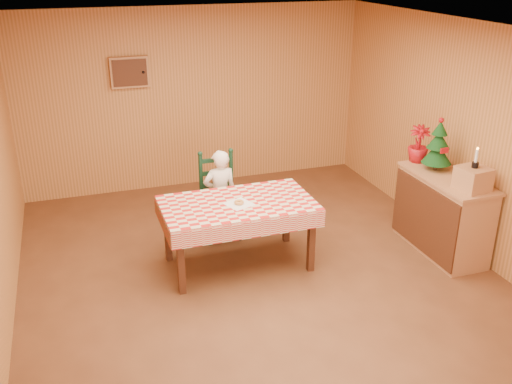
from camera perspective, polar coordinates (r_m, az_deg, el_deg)
ground at (r=6.22m, az=0.59°, el=-8.77°), size 6.00×6.00×0.00m
cabin_walls at (r=5.97m, az=-1.05°, el=8.94°), size 5.10×6.05×2.65m
dining_table at (r=6.19m, az=-1.84°, el=-1.73°), size 1.66×0.96×0.77m
ladder_chair at (r=6.96m, az=-3.71°, el=-0.55°), size 0.44×0.40×1.08m
seated_child at (r=6.88m, az=-3.60°, el=-0.28°), size 0.41×0.27×1.12m
napkin at (r=6.11m, az=-1.71°, el=-1.20°), size 0.33×0.33×0.00m
donut at (r=6.10m, az=-1.72°, el=-1.04°), size 0.14×0.14×0.04m
shelf_unit at (r=6.94m, az=18.13°, el=-2.11°), size 0.54×1.24×0.93m
crate at (r=6.44m, az=20.87°, el=1.25°), size 0.34×0.34×0.25m
christmas_tree at (r=6.87m, az=17.74°, el=4.38°), size 0.34×0.34×0.62m
flower_arrangement at (r=7.09m, az=15.97°, el=4.64°), size 0.32×0.32×0.44m
candle_set at (r=6.38m, az=21.11°, el=2.84°), size 0.07×0.07×0.22m
storage_bin at (r=7.23m, az=17.31°, el=-3.54°), size 0.36×0.36×0.35m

